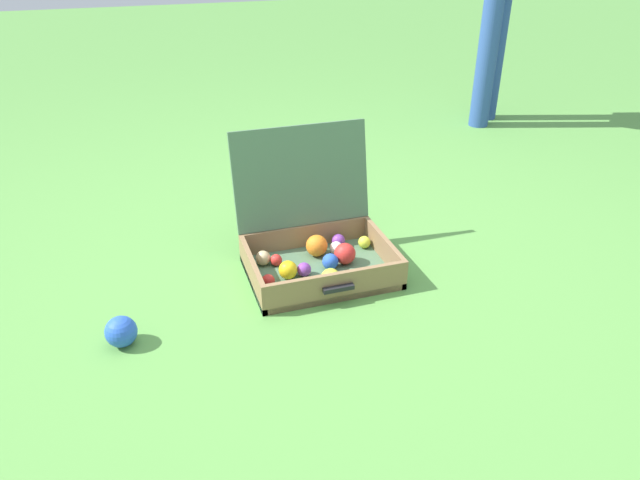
# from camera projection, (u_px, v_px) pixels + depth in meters

# --- Properties ---
(ground_plane) EXTENTS (16.00, 16.00, 0.00)m
(ground_plane) POSITION_uv_depth(u_px,v_px,m) (316.00, 280.00, 2.16)
(ground_plane) COLOR #569342
(open_suitcase) EXTENTS (0.53, 0.50, 0.50)m
(open_suitcase) POSITION_uv_depth(u_px,v_px,m) (316.00, 242.00, 2.20)
(open_suitcase) COLOR #4C7051
(open_suitcase) RESTS_ON ground
(stray_ball_on_grass) EXTENTS (0.10, 0.10, 0.10)m
(stray_ball_on_grass) POSITION_uv_depth(u_px,v_px,m) (121.00, 332.00, 1.81)
(stray_ball_on_grass) COLOR blue
(stray_ball_on_grass) RESTS_ON ground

